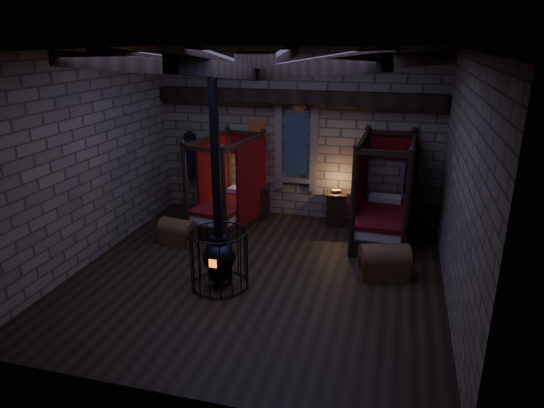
% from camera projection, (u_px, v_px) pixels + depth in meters
% --- Properties ---
extents(room, '(7.02, 7.02, 4.29)m').
position_uv_depth(room, '(257.00, 78.00, 8.33)').
color(room, black).
rests_on(room, ground).
extents(bed_left, '(1.44, 2.24, 2.18)m').
position_uv_depth(bed_left, '(229.00, 204.00, 11.79)').
color(bed_left, black).
rests_on(bed_left, ground).
extents(bed_right, '(1.26, 2.27, 2.33)m').
position_uv_depth(bed_right, '(382.00, 215.00, 10.98)').
color(bed_right, black).
rests_on(bed_right, ground).
extents(trunk_left, '(0.84, 0.60, 0.57)m').
position_uv_depth(trunk_left, '(178.00, 232.00, 10.87)').
color(trunk_left, brown).
rests_on(trunk_left, ground).
extents(trunk_right, '(1.04, 0.81, 0.68)m').
position_uv_depth(trunk_right, '(384.00, 262.00, 9.33)').
color(trunk_right, brown).
rests_on(trunk_right, ground).
extents(nightstand_left, '(0.60, 0.59, 0.99)m').
position_uv_depth(nightstand_left, '(260.00, 202.00, 12.33)').
color(nightstand_left, black).
rests_on(nightstand_left, ground).
extents(nightstand_right, '(0.57, 0.55, 0.89)m').
position_uv_depth(nightstand_right, '(336.00, 208.00, 11.88)').
color(nightstand_right, black).
rests_on(nightstand_right, ground).
extents(stove, '(1.07, 1.07, 4.05)m').
position_uv_depth(stove, '(219.00, 254.00, 8.86)').
color(stove, black).
rests_on(stove, ground).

